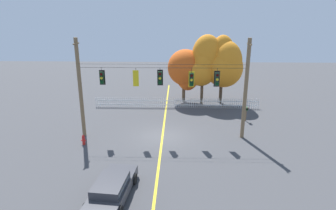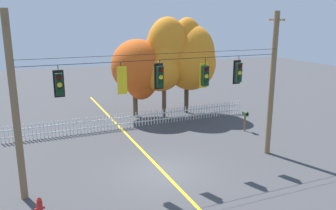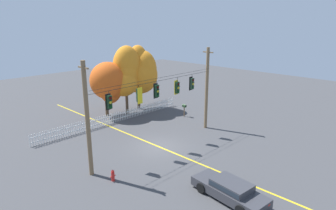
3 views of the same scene
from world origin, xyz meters
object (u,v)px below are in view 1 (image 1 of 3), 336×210
at_px(traffic_signal_westbound_side, 191,79).
at_px(traffic_signal_northbound_secondary, 136,78).
at_px(autumn_oak_far_east, 225,64).
at_px(traffic_signal_eastbound_side, 160,78).
at_px(traffic_signal_southbound_primary, 102,78).
at_px(fire_hydrant, 84,140).
at_px(traffic_signal_northbound_primary, 217,79).
at_px(autumn_maple_near_fence, 186,69).
at_px(parked_car, 112,189).
at_px(roadside_mailbox, 246,109).
at_px(autumn_maple_mid, 204,64).

bearing_deg(traffic_signal_westbound_side, traffic_signal_northbound_secondary, -179.73).
xyz_separation_m(traffic_signal_westbound_side, autumn_oak_far_east, (3.95, 9.20, -0.23)).
xyz_separation_m(traffic_signal_eastbound_side, autumn_oak_far_east, (6.31, 9.20, -0.35)).
relative_size(traffic_signal_southbound_primary, fire_hydrant, 1.74).
height_order(traffic_signal_northbound_primary, autumn_maple_near_fence, autumn_maple_near_fence).
bearing_deg(traffic_signal_northbound_primary, autumn_maple_near_fence, 101.49).
xyz_separation_m(autumn_oak_far_east, parked_car, (-8.37, -17.44, -3.79)).
xyz_separation_m(traffic_signal_northbound_primary, roadside_mailbox, (3.34, 3.72, -3.57)).
height_order(autumn_maple_mid, autumn_oak_far_east, autumn_maple_mid).
height_order(traffic_signal_southbound_primary, traffic_signal_westbound_side, same).
distance_m(autumn_maple_near_fence, autumn_maple_mid, 2.05).
relative_size(autumn_maple_mid, parked_car, 1.56).
height_order(traffic_signal_northbound_secondary, roadside_mailbox, traffic_signal_northbound_secondary).
xyz_separation_m(traffic_signal_northbound_secondary, autumn_oak_far_east, (8.12, 9.22, -0.33)).
bearing_deg(autumn_maple_mid, autumn_oak_far_east, -2.38).
xyz_separation_m(autumn_maple_mid, parked_car, (-6.21, -17.53, -3.79)).
height_order(autumn_maple_near_fence, parked_car, autumn_maple_near_fence).
height_order(traffic_signal_southbound_primary, traffic_signal_eastbound_side, same).
bearing_deg(traffic_signal_westbound_side, traffic_signal_southbound_primary, -180.00).
distance_m(traffic_signal_eastbound_side, fire_hydrant, 7.33).
height_order(autumn_maple_mid, roadside_mailbox, autumn_maple_mid).
relative_size(traffic_signal_eastbound_side, roadside_mailbox, 1.00).
relative_size(traffic_signal_northbound_primary, autumn_maple_near_fence, 0.25).
bearing_deg(traffic_signal_northbound_secondary, roadside_mailbox, 21.70).
bearing_deg(autumn_oak_far_east, autumn_maple_near_fence, 171.79).
bearing_deg(autumn_maple_mid, traffic_signal_northbound_secondary, -122.65).
bearing_deg(traffic_signal_northbound_primary, traffic_signal_westbound_side, -180.00).
relative_size(traffic_signal_northbound_secondary, fire_hydrant, 1.79).
distance_m(autumn_maple_mid, autumn_oak_far_east, 2.16).
bearing_deg(parked_car, traffic_signal_northbound_secondary, 88.26).
relative_size(traffic_signal_southbound_primary, traffic_signal_westbound_side, 0.91).
distance_m(autumn_maple_near_fence, parked_car, 18.80).
bearing_deg(traffic_signal_southbound_primary, traffic_signal_northbound_primary, 0.00).
distance_m(traffic_signal_northbound_primary, fire_hydrant, 10.93).
distance_m(traffic_signal_westbound_side, roadside_mailbox, 7.33).
relative_size(autumn_maple_near_fence, fire_hydrant, 7.53).
xyz_separation_m(traffic_signal_southbound_primary, fire_hydrant, (-1.23, -1.75, -4.34)).
bearing_deg(traffic_signal_northbound_secondary, traffic_signal_northbound_primary, 0.18).
bearing_deg(fire_hydrant, traffic_signal_eastbound_side, 17.23).
distance_m(traffic_signal_westbound_side, fire_hydrant, 9.22).
bearing_deg(fire_hydrant, roadside_mailbox, 22.47).
bearing_deg(traffic_signal_westbound_side, autumn_maple_mid, 79.06).
relative_size(traffic_signal_westbound_side, autumn_maple_mid, 0.20).
bearing_deg(traffic_signal_westbound_side, fire_hydrant, -167.67).
relative_size(fire_hydrant, roadside_mailbox, 0.57).
relative_size(autumn_maple_near_fence, autumn_maple_mid, 0.79).
bearing_deg(roadside_mailbox, traffic_signal_northbound_primary, -131.86).
xyz_separation_m(autumn_maple_near_fence, parked_car, (-4.33, -18.02, -3.16)).
bearing_deg(traffic_signal_northbound_primary, traffic_signal_northbound_secondary, -179.82).
distance_m(traffic_signal_southbound_primary, autumn_maple_near_fence, 11.88).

